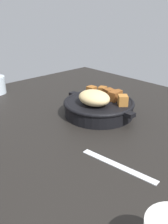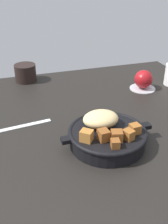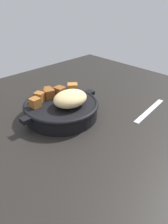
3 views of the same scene
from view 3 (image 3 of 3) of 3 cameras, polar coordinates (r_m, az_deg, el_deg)
ground_plane at (r=61.64cm, az=0.70°, el=-4.39°), size 106.17×101.43×2.40cm
cast_iron_skillet at (r=63.74cm, az=-5.76°, el=1.39°), size 26.07×21.79×8.80cm
butter_knife at (r=70.85cm, az=16.81°, el=0.45°), size 18.34×3.76×0.36cm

